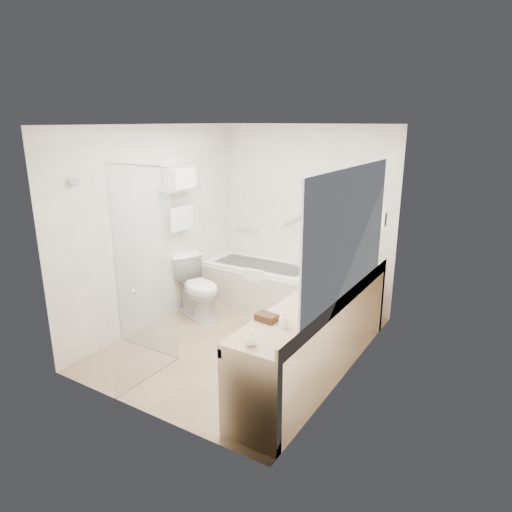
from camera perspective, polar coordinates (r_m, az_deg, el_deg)
The scene contains 25 objects.
floor at distance 5.54m, azimuth -1.66°, elevation -10.73°, with size 3.20×3.20×0.00m, color #997F5F.
ceiling at distance 4.92m, azimuth -1.91°, elevation 16.09°, with size 2.60×3.20×0.10m, color white.
wall_back at distance 6.45m, azimuth 6.10°, elevation 4.95°, with size 2.60×0.10×2.50m, color white.
wall_front at distance 3.91m, azimuth -14.80°, elevation -3.28°, with size 2.60×0.10×2.50m, color white.
wall_left at distance 5.89m, azimuth -12.42°, elevation 3.53°, with size 0.10×3.20×2.50m, color white.
wall_right at distance 4.53m, azimuth 12.09°, elevation -0.37°, with size 0.10×3.20×2.50m, color white.
bathtub at distance 6.64m, azimuth 0.59°, elevation -3.37°, with size 1.60×0.73×0.59m.
grab_bar_short at distance 6.93m, azimuth -1.21°, elevation 3.33°, with size 0.03×0.03×0.40m, color silver.
grab_bar_long at distance 6.43m, azimuth 5.55°, elevation 4.94°, with size 0.03×0.03×0.60m, color silver.
shower_enclosure at distance 4.85m, azimuth -14.10°, elevation -1.67°, with size 0.96×0.91×2.11m.
towel_shelf at distance 5.96m, azimuth -9.47°, elevation 8.78°, with size 0.24×0.55×0.81m.
vanity_counter at distance 4.70m, azimuth 7.83°, elevation -7.44°, with size 0.55×2.70×0.95m.
sink at distance 4.97m, azimuth 10.13°, elevation -3.97°, with size 0.40×0.52×0.14m, color white.
faucet at distance 4.88m, azimuth 11.77°, elevation -3.05°, with size 0.03×0.03×0.14m, color silver.
mirror at distance 4.32m, azimuth 11.52°, elevation 2.96°, with size 0.02×2.00×1.20m, color #A6AAB2.
hairdryer_unit at distance 5.47m, azimuth 15.51°, elevation 4.47°, with size 0.08×0.10×0.18m, color white.
toilet at distance 6.16m, azimuth -7.31°, elevation -3.92°, with size 0.45×0.81×0.80m, color white.
amenity_basket at distance 4.04m, azimuth 1.33°, elevation -7.68°, with size 0.19×0.13×0.06m, color #432B17.
soap_bottle_a at distance 3.93m, azimuth 3.48°, elevation -8.48°, with size 0.06×0.14×0.06m, color white.
soap_bottle_b at distance 3.62m, azimuth -0.63°, elevation -10.43°, with size 0.10×0.12×0.10m, color white.
water_bottle_left at distance 5.60m, azimuth 12.04°, elevation -0.41°, with size 0.06×0.06×0.20m.
water_bottle_mid at distance 5.46m, azimuth 11.28°, elevation -0.76°, with size 0.06×0.06×0.20m.
water_bottle_right at distance 5.72m, azimuth 12.55°, elevation -0.12°, with size 0.06×0.06×0.19m.
drinking_glass_near at distance 5.67m, azimuth 12.04°, elevation -0.70°, with size 0.06×0.06×0.08m, color silver.
drinking_glass_far at distance 5.13m, azimuth 9.34°, elevation -2.32°, with size 0.08×0.08×0.10m, color silver.
Camera 1 is at (2.72, -4.10, 2.55)m, focal length 32.00 mm.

